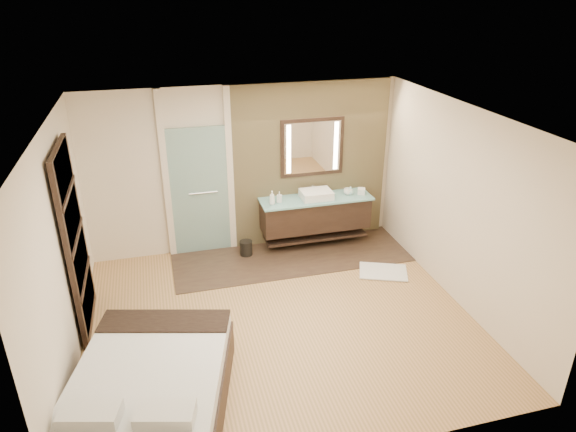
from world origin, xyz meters
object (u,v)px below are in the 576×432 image
object	(u,v)px
mirror_unit	(312,147)
bed	(152,385)
vanity	(315,213)
waste_bin	(246,248)

from	to	relation	value
mirror_unit	bed	world-z (taller)	mirror_unit
vanity	mirror_unit	size ratio (longest dim) A/B	1.75
mirror_unit	bed	distance (m)	4.51
bed	mirror_unit	bearing A→B (deg)	65.25
vanity	bed	distance (m)	4.14
mirror_unit	bed	xyz separation A→B (m)	(-2.75, -3.31, -1.35)
vanity	waste_bin	distance (m)	1.28
vanity	bed	xyz separation A→B (m)	(-2.75, -3.08, -0.28)
vanity	waste_bin	size ratio (longest dim) A/B	7.25
vanity	waste_bin	world-z (taller)	vanity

